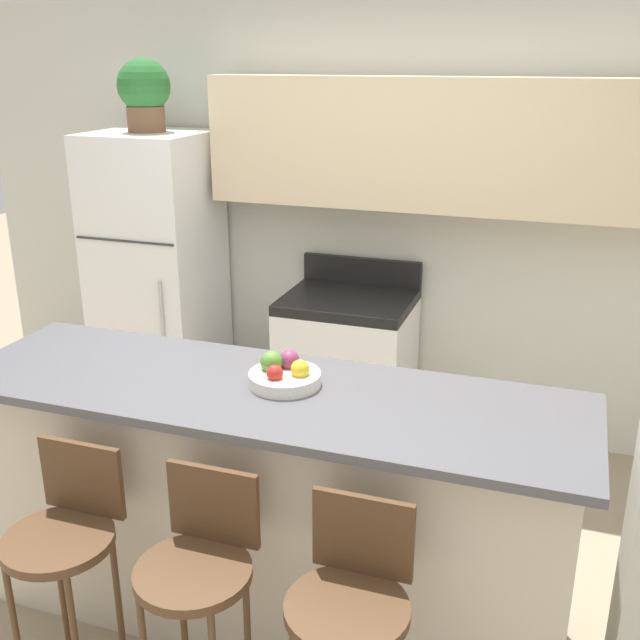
{
  "coord_description": "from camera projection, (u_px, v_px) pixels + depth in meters",
  "views": [
    {
      "loc": [
        1.04,
        -2.37,
        2.23
      ],
      "look_at": [
        0.0,
        0.67,
        1.09
      ],
      "focal_mm": 42.0,
      "sensor_mm": 36.0,
      "label": 1
    }
  ],
  "objects": [
    {
      "name": "refrigerator",
      "position": [
        158.0,
        280.0,
        4.67
      ],
      "size": [
        0.67,
        0.68,
        1.8
      ],
      "color": "white",
      "rests_on": "ground_plane"
    },
    {
      "name": "stove_range",
      "position": [
        347.0,
        368.0,
        4.47
      ],
      "size": [
        0.74,
        0.62,
        1.07
      ],
      "color": "white",
      "rests_on": "ground_plane"
    },
    {
      "name": "potted_plant_on_fridge",
      "position": [
        144.0,
        92.0,
        4.29
      ],
      "size": [
        0.3,
        0.3,
        0.41
      ],
      "color": "brown",
      "rests_on": "refrigerator"
    },
    {
      "name": "wall_back",
      "position": [
        409.0,
        193.0,
        4.29
      ],
      "size": [
        5.6,
        0.38,
        2.55
      ],
      "color": "silver",
      "rests_on": "ground_plane"
    },
    {
      "name": "ground_plane",
      "position": [
        269.0,
        611.0,
        3.17
      ],
      "size": [
        14.0,
        14.0,
        0.0
      ],
      "primitive_type": "plane",
      "color": "gray"
    },
    {
      "name": "trash_bin",
      "position": [
        228.0,
        411.0,
        4.53
      ],
      "size": [
        0.28,
        0.28,
        0.38
      ],
      "color": "black",
      "rests_on": "ground_plane"
    },
    {
      "name": "fruit_bowl",
      "position": [
        284.0,
        374.0,
        2.85
      ],
      "size": [
        0.28,
        0.28,
        0.12
      ],
      "color": "silver",
      "rests_on": "counter_bar"
    },
    {
      "name": "counter_bar",
      "position": [
        266.0,
        505.0,
        3.0
      ],
      "size": [
        2.45,
        0.74,
        1.04
      ],
      "color": "beige",
      "rests_on": "ground_plane"
    },
    {
      "name": "bar_stool_right",
      "position": [
        351.0,
        605.0,
        2.3
      ],
      "size": [
        0.39,
        0.39,
        0.94
      ],
      "color": "#4C331E",
      "rests_on": "ground_plane"
    },
    {
      "name": "bar_stool_mid",
      "position": [
        199.0,
        569.0,
        2.46
      ],
      "size": [
        0.39,
        0.39,
        0.94
      ],
      "color": "#4C331E",
      "rests_on": "ground_plane"
    },
    {
      "name": "bar_stool_left",
      "position": [
        66.0,
        538.0,
        2.62
      ],
      "size": [
        0.39,
        0.39,
        0.94
      ],
      "color": "#4C331E",
      "rests_on": "ground_plane"
    }
  ]
}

